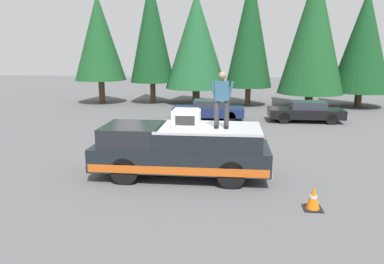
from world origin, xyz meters
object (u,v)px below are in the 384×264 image
at_px(compressor_unit, 186,118).
at_px(person_on_truck_bed, 222,98).
at_px(pickup_truck, 181,150).
at_px(parked_car_navy, 209,110).
at_px(parked_car_black, 306,112).
at_px(traffic_cone, 313,198).

distance_m(compressor_unit, person_on_truck_bed, 1.25).
xyz_separation_m(pickup_truck, person_on_truck_bed, (-0.15, -1.26, 1.68)).
bearing_deg(parked_car_navy, compressor_unit, 179.35).
bearing_deg(parked_car_black, parked_car_navy, 90.03).
bearing_deg(parked_car_black, traffic_cone, 169.79).
bearing_deg(traffic_cone, parked_car_navy, 15.77).
distance_m(parked_car_black, traffic_cone, 12.12).
bearing_deg(parked_car_navy, parked_car_black, -89.97).
relative_size(parked_car_navy, traffic_cone, 6.61).
relative_size(compressor_unit, parked_car_black, 0.20).
bearing_deg(pickup_truck, parked_car_navy, -1.73).
bearing_deg(pickup_truck, parked_car_black, -30.64).
bearing_deg(pickup_truck, compressor_unit, -126.23).
distance_m(parked_car_black, parked_car_navy, 5.52).
bearing_deg(person_on_truck_bed, parked_car_navy, 5.54).
xyz_separation_m(compressor_unit, parked_car_black, (9.95, -5.63, -1.35)).
relative_size(compressor_unit, parked_car_navy, 0.20).
height_order(parked_car_black, parked_car_navy, same).
bearing_deg(compressor_unit, traffic_cone, -119.63).
bearing_deg(traffic_cone, pickup_truck, 60.02).
relative_size(compressor_unit, traffic_cone, 1.35).
xyz_separation_m(person_on_truck_bed, parked_car_navy, (9.96, 0.97, -1.97)).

